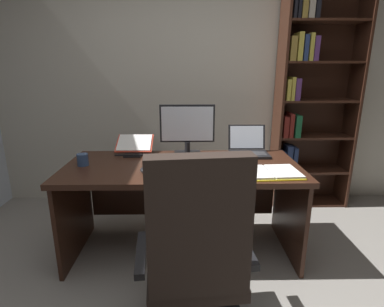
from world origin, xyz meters
name	(u,v)px	position (x,y,z in m)	size (l,w,h in m)	color
wall_back	(194,69)	(0.00, 2.00, 1.44)	(4.79, 0.12, 2.87)	beige
desk	(182,185)	(-0.12, 0.95, 0.55)	(1.77, 0.80, 0.74)	#381E14
bookshelf	(307,105)	(1.16, 1.77, 1.08)	(0.79, 0.30, 2.25)	#381E14
office_chair	(196,268)	(-0.04, 0.01, 0.47)	(0.64, 0.60, 1.10)	black
monitor	(187,130)	(-0.07, 1.14, 0.95)	(0.45, 0.16, 0.42)	black
laptop	(248,148)	(0.44, 1.14, 0.79)	(0.32, 0.29, 0.23)	black
keyboard	(188,170)	(-0.07, 0.70, 0.75)	(0.42, 0.15, 0.02)	black
computer_mouse	(145,170)	(-0.37, 0.70, 0.76)	(0.06, 0.10, 0.04)	black
reading_stand_with_book	(134,145)	(-0.53, 1.21, 0.81)	(0.31, 0.28, 0.14)	black
open_binder	(269,172)	(0.49, 0.65, 0.75)	(0.44, 0.31, 0.02)	yellow
notepad	(224,166)	(0.19, 0.82, 0.75)	(0.15, 0.21, 0.01)	white
pen	(226,165)	(0.21, 0.82, 0.76)	(0.01, 0.01, 0.14)	black
coffee_mug	(83,160)	(-0.86, 0.86, 0.79)	(0.08, 0.08, 0.09)	#334C7A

